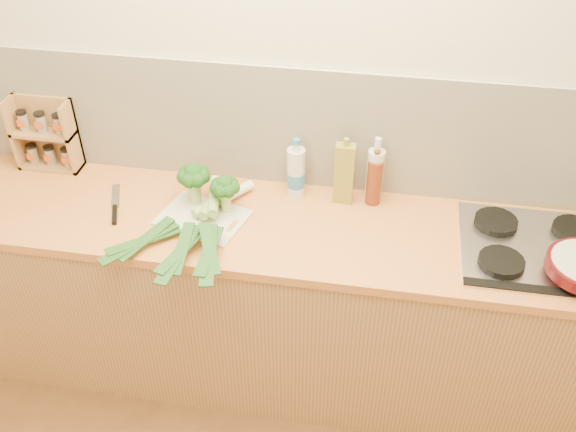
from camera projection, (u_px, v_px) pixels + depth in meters
name	position (u px, v px, depth m)	size (l,w,h in m)	color
room_shell	(288.00, 128.00, 2.64)	(3.50, 3.50, 3.50)	beige
counter	(277.00, 301.00, 2.86)	(3.20, 0.62, 0.90)	#B67E4B
gas_hob	(539.00, 249.00, 2.44)	(0.58, 0.50, 0.04)	silver
chopping_board	(203.00, 218.00, 2.60)	(0.34, 0.25, 0.01)	beige
broccoli_left	(194.00, 176.00, 2.60)	(0.13, 0.14, 0.19)	#A8C774
broccoli_right	(225.00, 187.00, 2.56)	(0.12, 0.12, 0.17)	#A8C774
leek_front	(198.00, 212.00, 2.59)	(0.48, 0.61, 0.04)	white
leek_mid	(201.00, 220.00, 2.52)	(0.13, 0.63, 0.04)	white
leek_back	(212.00, 216.00, 2.51)	(0.19, 0.64, 0.04)	white
chefs_knife	(115.00, 210.00, 2.64)	(0.13, 0.28, 0.02)	silver
spice_rack	(47.00, 137.00, 2.83)	(0.28, 0.11, 0.33)	#AF724B
oil_tin	(344.00, 173.00, 2.62)	(0.08, 0.05, 0.30)	olive
glass_bottle	(375.00, 175.00, 2.63)	(0.07, 0.07, 0.30)	silver
amber_bottle	(374.00, 181.00, 2.63)	(0.06, 0.06, 0.26)	#632913
water_bottle	(296.00, 173.00, 2.68)	(0.08, 0.08, 0.25)	silver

